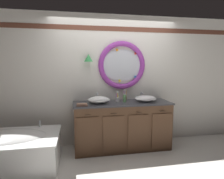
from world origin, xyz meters
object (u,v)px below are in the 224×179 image
object	(u,v)px
sink_basin_right	(145,99)
soap_dispenser	(125,98)
sink_basin_left	(99,100)
toothbrush_holder_right	(125,97)
folded_hand_towel	(82,105)
toothbrush_holder_left	(117,99)
bathtub	(7,149)

from	to	relation	value
sink_basin_right	soap_dispenser	size ratio (longest dim) A/B	2.49
sink_basin_left	toothbrush_holder_right	bearing A→B (deg)	23.60
soap_dispenser	folded_hand_towel	size ratio (longest dim) A/B	0.88
toothbrush_holder_left	toothbrush_holder_right	distance (m)	0.24
sink_basin_left	soap_dispenser	distance (m)	0.50
bathtub	sink_basin_right	size ratio (longest dim) A/B	3.76
sink_basin_right	folded_hand_towel	world-z (taller)	sink_basin_right
sink_basin_right	sink_basin_left	bearing A→B (deg)	180.00
toothbrush_holder_right	sink_basin_right	bearing A→B (deg)	-35.53
sink_basin_left	bathtub	bearing A→B (deg)	-165.15
sink_basin_left	soap_dispenser	world-z (taller)	soap_dispenser
toothbrush_holder_right	folded_hand_towel	bearing A→B (deg)	-154.47
folded_hand_towel	bathtub	bearing A→B (deg)	-169.28
sink_basin_right	toothbrush_holder_left	distance (m)	0.54
bathtub	sink_basin_right	xyz separation A→B (m)	(2.40, 0.40, 0.65)
toothbrush_holder_left	soap_dispenser	xyz separation A→B (m)	(0.13, -0.06, 0.02)
sink_basin_left	soap_dispenser	xyz separation A→B (m)	(0.50, 0.04, 0.01)
soap_dispenser	toothbrush_holder_right	bearing A→B (deg)	73.65
toothbrush_holder_right	folded_hand_towel	world-z (taller)	toothbrush_holder_right
sink_basin_right	soap_dispenser	bearing A→B (deg)	174.16
toothbrush_holder_left	sink_basin_left	bearing A→B (deg)	-165.25
toothbrush_holder_right	soap_dispenser	world-z (taller)	toothbrush_holder_right
toothbrush_holder_left	bathtub	bearing A→B (deg)	-165.17
toothbrush_holder_right	folded_hand_towel	xyz separation A→B (m)	(-0.88, -0.42, -0.03)
sink_basin_left	folded_hand_towel	xyz separation A→B (m)	(-0.31, -0.17, -0.05)
sink_basin_right	folded_hand_towel	size ratio (longest dim) A/B	2.19
sink_basin_left	folded_hand_towel	size ratio (longest dim) A/B	2.12
folded_hand_towel	sink_basin_right	bearing A→B (deg)	8.05
bathtub	toothbrush_holder_left	bearing A→B (deg)	14.83
bathtub	sink_basin_right	bearing A→B (deg)	9.36
toothbrush_holder_right	soap_dispenser	xyz separation A→B (m)	(-0.06, -0.20, 0.02)
soap_dispenser	toothbrush_holder_left	bearing A→B (deg)	156.24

